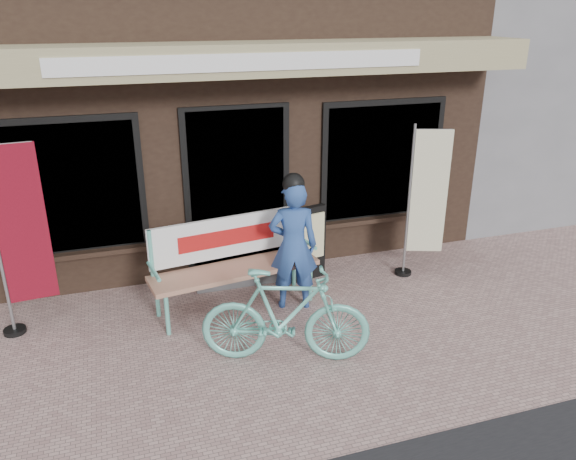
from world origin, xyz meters
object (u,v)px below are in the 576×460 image
object	(u,v)px
nobori_red	(19,236)
nobori_cream	(425,200)
bicycle	(285,316)
bench	(231,256)
person	(293,243)
menu_stand	(308,243)

from	to	relation	value
nobori_red	nobori_cream	xyz separation A→B (m)	(4.68, -0.08, -0.07)
bicycle	nobori_red	bearing A→B (deg)	79.75
bicycle	nobori_red	size ratio (longest dim) A/B	0.78
bench	person	xyz separation A→B (m)	(0.67, -0.25, 0.18)
person	nobori_cream	world-z (taller)	nobori_cream
bench	bicycle	distance (m)	1.30
person	nobori_red	xyz separation A→B (m)	(-2.84, 0.37, 0.30)
bicycle	nobori_cream	xyz separation A→B (m)	(2.25, 1.31, 0.53)
bicycle	nobori_cream	distance (m)	2.66
menu_stand	nobori_cream	bearing A→B (deg)	-25.83
person	bench	bearing A→B (deg)	173.43
bicycle	menu_stand	world-z (taller)	bicycle
nobori_red	menu_stand	distance (m)	3.31
nobori_cream	menu_stand	world-z (taller)	nobori_cream
person	nobori_red	distance (m)	2.88
person	menu_stand	size ratio (longest dim) A/B	1.65
bench	bicycle	world-z (taller)	bench
bench	menu_stand	size ratio (longest dim) A/B	2.04
bicycle	bench	bearing A→B (deg)	30.68
menu_stand	person	bearing A→B (deg)	-136.26
bench	nobori_cream	xyz separation A→B (m)	(2.50, 0.04, 0.41)
bench	nobori_cream	distance (m)	2.53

